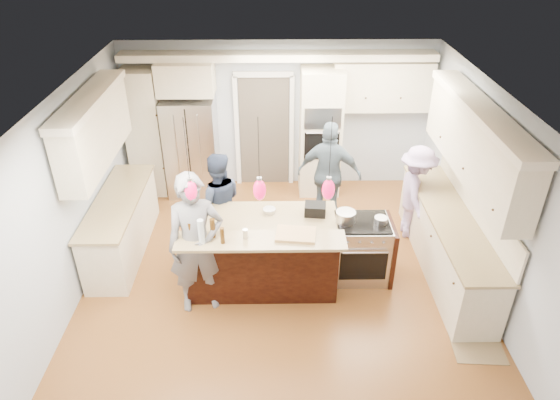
{
  "coord_description": "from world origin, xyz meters",
  "views": [
    {
      "loc": [
        -0.08,
        -5.54,
        4.67
      ],
      "look_at": [
        0.0,
        0.35,
        1.15
      ],
      "focal_mm": 32.0,
      "sensor_mm": 36.0,
      "label": 1
    }
  ],
  "objects_px": {
    "kitchen_island": "(263,251)",
    "person_far_left": "(218,203)",
    "island_range": "(362,249)",
    "person_bar_end": "(196,245)",
    "refrigerator": "(192,147)"
  },
  "relations": [
    {
      "from": "refrigerator",
      "to": "person_bar_end",
      "type": "height_order",
      "value": "person_bar_end"
    },
    {
      "from": "island_range",
      "to": "person_bar_end",
      "type": "bearing_deg",
      "value": -164.94
    },
    {
      "from": "kitchen_island",
      "to": "person_far_left",
      "type": "bearing_deg",
      "value": 131.14
    },
    {
      "from": "island_range",
      "to": "person_far_left",
      "type": "bearing_deg",
      "value": 161.41
    },
    {
      "from": "island_range",
      "to": "kitchen_island",
      "type": "bearing_deg",
      "value": -176.92
    },
    {
      "from": "kitchen_island",
      "to": "person_bar_end",
      "type": "xyz_separation_m",
      "value": [
        -0.82,
        -0.52,
        0.5
      ]
    },
    {
      "from": "refrigerator",
      "to": "kitchen_island",
      "type": "relative_size",
      "value": 0.86
    },
    {
      "from": "refrigerator",
      "to": "person_bar_end",
      "type": "distance_m",
      "value": 3.13
    },
    {
      "from": "island_range",
      "to": "person_bar_end",
      "type": "xyz_separation_m",
      "value": [
        -2.22,
        -0.6,
        0.52
      ]
    },
    {
      "from": "kitchen_island",
      "to": "island_range",
      "type": "distance_m",
      "value": 1.41
    },
    {
      "from": "kitchen_island",
      "to": "person_far_left",
      "type": "height_order",
      "value": "person_far_left"
    },
    {
      "from": "person_far_left",
      "to": "person_bar_end",
      "type": "bearing_deg",
      "value": 74.22
    },
    {
      "from": "kitchen_island",
      "to": "person_far_left",
      "type": "xyz_separation_m",
      "value": [
        -0.68,
        0.78,
        0.32
      ]
    },
    {
      "from": "refrigerator",
      "to": "person_bar_end",
      "type": "relative_size",
      "value": 0.92
    },
    {
      "from": "kitchen_island",
      "to": "person_bar_end",
      "type": "bearing_deg",
      "value": -147.35
    }
  ]
}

